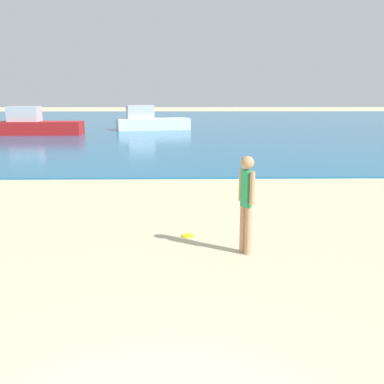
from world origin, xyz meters
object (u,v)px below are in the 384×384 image
(person_standing, at_px, (246,199))
(boat_far, at_px, (150,121))
(boat_near, at_px, (37,125))
(frisbee, at_px, (188,236))

(person_standing, height_order, boat_far, boat_far)
(boat_near, xyz_separation_m, boat_far, (7.47, 3.97, -0.01))
(frisbee, relative_size, boat_far, 0.04)
(frisbee, relative_size, boat_near, 0.04)
(person_standing, relative_size, boat_near, 0.30)
(boat_near, bearing_deg, frisbee, -65.61)
(boat_far, bearing_deg, boat_near, -166.54)
(frisbee, xyz_separation_m, boat_near, (-10.10, 21.80, 0.71))
(person_standing, xyz_separation_m, frisbee, (-0.99, 0.92, -0.96))
(frisbee, bearing_deg, boat_far, 95.83)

